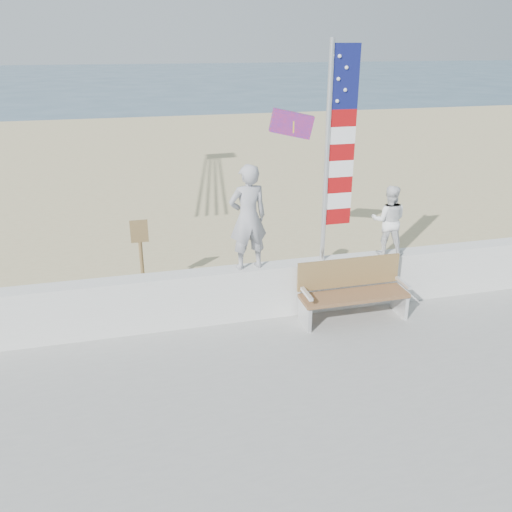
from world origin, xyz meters
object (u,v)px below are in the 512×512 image
(adult, at_px, (248,217))
(flag, at_px, (335,146))
(bench, at_px, (352,290))
(child, at_px, (389,220))

(adult, xyz_separation_m, flag, (1.41, -0.00, 1.06))
(bench, bearing_deg, child, 29.62)
(child, distance_m, flag, 1.68)
(adult, distance_m, child, 2.48)
(adult, height_order, flag, flag)
(adult, relative_size, bench, 0.95)
(child, bearing_deg, bench, 52.85)
(adult, xyz_separation_m, bench, (1.66, -0.45, -1.25))
(child, bearing_deg, flag, 23.25)
(child, height_order, bench, child)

